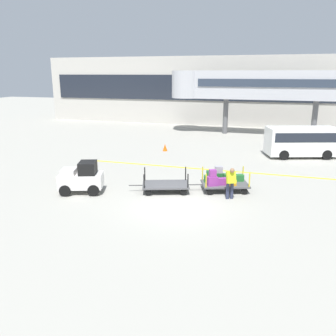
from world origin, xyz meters
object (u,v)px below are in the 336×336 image
baggage_tug (82,178)px  baggage_handler (231,182)px  shuttle_van (302,140)px  baggage_cart_lead (165,185)px  baggage_cart_middle (222,180)px  safety_cone_far (165,147)px  safety_cone_near (62,174)px

baggage_tug → baggage_handler: bearing=9.2°
baggage_tug → shuttle_van: (10.92, 11.28, 0.48)m
baggage_cart_lead → baggage_cart_middle: size_ratio=1.00×
shuttle_van → safety_cone_far: bearing=-174.5°
baggage_handler → safety_cone_far: (-6.07, 9.17, -0.59)m
baggage_tug → baggage_cart_lead: 4.18m
shuttle_van → safety_cone_far: (-9.80, -0.94, -0.96)m
baggage_tug → shuttle_van: 15.71m
baggage_tug → baggage_cart_middle: bearing=19.2°
baggage_tug → baggage_cart_middle: size_ratio=0.76×
safety_cone_near → baggage_cart_lead: bearing=-3.8°
baggage_cart_middle → safety_cone_far: baggage_cart_middle is taller
baggage_cart_lead → baggage_handler: baggage_handler is taller
baggage_tug → baggage_handler: 7.28m
baggage_tug → safety_cone_far: bearing=83.9°
safety_cone_far → baggage_handler: bearing=-56.5°
safety_cone_near → safety_cone_far: same height
baggage_cart_lead → baggage_handler: (3.25, -0.18, 0.52)m
baggage_cart_middle → safety_cone_far: 9.75m
baggage_cart_middle → safety_cone_near: baggage_cart_middle is taller
baggage_handler → shuttle_van: (3.73, 10.12, 0.37)m
baggage_tug → baggage_cart_lead: bearing=18.9°
baggage_tug → safety_cone_near: bearing=142.4°
safety_cone_far → shuttle_van: bearing=5.5°
baggage_cart_middle → safety_cone_far: size_ratio=5.59×
baggage_cart_lead → safety_cone_near: 6.23m
baggage_tug → baggage_cart_lead: (3.93, 1.35, -0.41)m
baggage_cart_middle → safety_cone_far: (-5.53, 8.03, -0.27)m
baggage_tug → safety_cone_near: size_ratio=4.26×
baggage_cart_lead → shuttle_van: bearing=54.9°
baggage_cart_middle → safety_cone_near: (-8.93, -0.55, -0.27)m
shuttle_van → baggage_cart_middle: bearing=-115.5°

